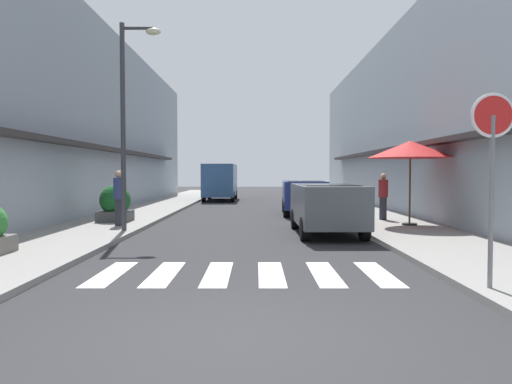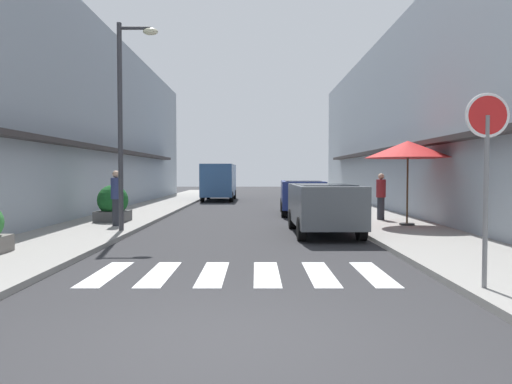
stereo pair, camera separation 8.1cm
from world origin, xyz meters
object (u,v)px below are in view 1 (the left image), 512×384
round_street_sign (491,139)px  parked_car_near (326,203)px  parked_car_mid (303,193)px  street_lamp (128,106)px  cafe_umbrella (409,150)px  planter_midblock (114,204)px  pedestrian_walking_far (382,195)px  pedestrian_walking_near (118,197)px  delivery_van (219,179)px

round_street_sign → parked_car_near: bearing=100.8°
parked_car_mid → round_street_sign: (1.36, -13.97, 1.37)m
round_street_sign → street_lamp: 10.17m
cafe_umbrella → planter_midblock: bearing=173.1°
street_lamp → pedestrian_walking_far: (8.25, 3.28, -2.74)m
planter_midblock → pedestrian_walking_near: (0.52, -1.38, 0.34)m
cafe_umbrella → pedestrian_walking_near: size_ratio=1.56×
street_lamp → planter_midblock: street_lamp is taller
round_street_sign → pedestrian_walking_near: (-7.78, 8.39, -1.24)m
parked_car_mid → round_street_sign: bearing=-84.4°
delivery_van → pedestrian_walking_near: delivery_van is taller
planter_midblock → parked_car_near: bearing=-20.6°
parked_car_mid → pedestrian_walking_near: (-6.42, -5.58, 0.13)m
planter_midblock → pedestrian_walking_near: bearing=-69.3°
delivery_van → parked_car_near: bearing=-76.0°
parked_car_near → parked_car_mid: size_ratio=1.00×
parked_car_near → pedestrian_walking_near: 6.54m
planter_midblock → pedestrian_walking_near: pedestrian_walking_near is taller
parked_car_mid → delivery_van: bearing=112.2°
planter_midblock → street_lamp: bearing=-65.7°
planter_midblock → cafe_umbrella: bearing=-6.9°
delivery_van → round_street_sign: round_street_sign is taller
pedestrian_walking_far → pedestrian_walking_near: bearing=71.4°
parked_car_near → delivery_van: delivery_van is taller
planter_midblock → pedestrian_walking_near: 1.51m
parked_car_mid → delivery_van: (-4.39, 10.78, 0.48)m
delivery_van → street_lamp: street_lamp is taller
parked_car_mid → street_lamp: bearing=-130.1°
parked_car_near → delivery_van: bearing=104.0°
pedestrian_walking_far → parked_car_mid: bearing=3.9°
parked_car_mid → pedestrian_walking_near: 8.51m
pedestrian_walking_near → cafe_umbrella: bearing=-109.2°
pedestrian_walking_near → planter_midblock: bearing=0.3°
planter_midblock → delivery_van: bearing=80.3°
cafe_umbrella → delivery_van: bearing=114.2°
parked_car_mid → parked_car_near: bearing=-90.0°
delivery_van → planter_midblock: bearing=-99.7°
delivery_van → pedestrian_walking_far: (6.90, -14.33, -0.41)m
round_street_sign → planter_midblock: size_ratio=2.24×
parked_car_mid → pedestrian_walking_far: (2.51, -3.56, 0.07)m
street_lamp → pedestrian_walking_near: (-0.67, 1.26, -2.69)m
parked_car_near → round_street_sign: size_ratio=1.52×
parked_car_mid → delivery_van: size_ratio=0.80×
pedestrian_walking_far → delivery_van: bearing=-5.6°
parked_car_mid → delivery_van: 11.65m
delivery_van → pedestrian_walking_near: size_ratio=3.08×
cafe_umbrella → pedestrian_walking_far: cafe_umbrella is taller
delivery_van → planter_midblock: size_ratio=4.28×
delivery_van → pedestrian_walking_far: size_ratio=3.25×
parked_car_near → cafe_umbrella: 3.60m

